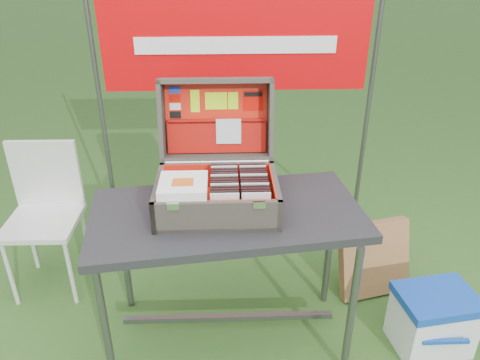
{
  "coord_description": "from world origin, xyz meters",
  "views": [
    {
      "loc": [
        -0.08,
        -1.74,
        1.88
      ],
      "look_at": [
        -0.01,
        0.1,
        0.91
      ],
      "focal_mm": 35.0,
      "sensor_mm": 36.0,
      "label": 1
    }
  ],
  "objects_px": {
    "cooler": "(432,320)",
    "cardboard_box": "(374,259)",
    "chair": "(43,224)",
    "suitcase": "(216,153)",
    "table": "(228,277)"
  },
  "relations": [
    {
      "from": "table",
      "to": "chair",
      "type": "xyz_separation_m",
      "value": [
        -1.04,
        0.45,
        0.05
      ]
    },
    {
      "from": "cardboard_box",
      "to": "cooler",
      "type": "bearing_deg",
      "value": -81.81
    },
    {
      "from": "suitcase",
      "to": "cardboard_box",
      "type": "distance_m",
      "value": 1.23
    },
    {
      "from": "cooler",
      "to": "cardboard_box",
      "type": "distance_m",
      "value": 0.47
    },
    {
      "from": "suitcase",
      "to": "cardboard_box",
      "type": "xyz_separation_m",
      "value": [
        0.89,
        0.26,
        -0.8
      ]
    },
    {
      "from": "cooler",
      "to": "cardboard_box",
      "type": "height_order",
      "value": "cardboard_box"
    },
    {
      "from": "chair",
      "to": "cardboard_box",
      "type": "bearing_deg",
      "value": -2.63
    },
    {
      "from": "suitcase",
      "to": "cooler",
      "type": "xyz_separation_m",
      "value": [
        1.07,
        -0.18,
        -0.86
      ]
    },
    {
      "from": "suitcase",
      "to": "cooler",
      "type": "distance_m",
      "value": 1.38
    },
    {
      "from": "cooler",
      "to": "chair",
      "type": "distance_m",
      "value": 2.15
    },
    {
      "from": "table",
      "to": "suitcase",
      "type": "distance_m",
      "value": 0.65
    },
    {
      "from": "table",
      "to": "cardboard_box",
      "type": "xyz_separation_m",
      "value": [
        0.85,
        0.33,
        -0.16
      ]
    },
    {
      "from": "suitcase",
      "to": "cardboard_box",
      "type": "height_order",
      "value": "suitcase"
    },
    {
      "from": "suitcase",
      "to": "cooler",
      "type": "bearing_deg",
      "value": -9.47
    },
    {
      "from": "table",
      "to": "cooler",
      "type": "height_order",
      "value": "table"
    }
  ]
}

